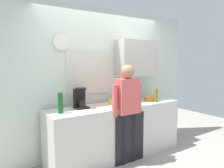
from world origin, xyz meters
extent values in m
plane|color=#9E998E|center=(0.00, 0.00, 0.00)|extent=(8.00, 8.00, 0.00)
cube|color=beige|center=(0.00, 0.30, 0.45)|extent=(2.42, 0.64, 0.91)
cube|color=black|center=(0.04, -0.03, 0.41)|extent=(0.56, 0.02, 0.82)
cube|color=silver|center=(0.00, 0.73, 1.30)|extent=(4.02, 0.10, 2.60)
cube|color=beige|center=(-0.32, 0.67, 1.46)|extent=(0.86, 0.02, 0.76)
cube|color=#8CA5C6|center=(-0.32, 0.67, 1.46)|extent=(0.80, 0.02, 0.70)
cube|color=#B7B2A8|center=(0.63, 0.52, 1.71)|extent=(0.84, 0.32, 0.68)
cylinder|color=silver|center=(-0.83, 0.66, 1.96)|extent=(0.26, 0.03, 0.26)
cube|color=black|center=(-0.62, 0.39, 0.92)|extent=(0.20, 0.20, 0.03)
cube|color=black|center=(-0.62, 0.45, 1.08)|extent=(0.18, 0.08, 0.28)
cylinder|color=black|center=(-0.62, 0.36, 0.99)|extent=(0.11, 0.11, 0.11)
cylinder|color=black|center=(-0.62, 0.39, 1.22)|extent=(0.17, 0.17, 0.03)
cylinder|color=#195923|center=(-1.01, 0.26, 1.06)|extent=(0.07, 0.07, 0.30)
cylinder|color=black|center=(0.63, 0.51, 1.00)|extent=(0.06, 0.06, 0.18)
cylinder|color=olive|center=(0.74, 0.10, 1.03)|extent=(0.06, 0.06, 0.25)
cylinder|color=#B26647|center=(0.11, 0.48, 0.95)|extent=(0.08, 0.08, 0.09)
cylinder|color=white|center=(0.20, 0.30, 0.95)|extent=(0.08, 0.08, 0.09)
cylinder|color=yellow|center=(-0.05, 0.40, 0.95)|extent=(0.07, 0.07, 0.08)
cylinder|color=orange|center=(0.76, 0.27, 0.95)|extent=(0.22, 0.22, 0.08)
cylinder|color=blue|center=(0.60, 0.38, 0.98)|extent=(0.06, 0.06, 0.15)
cone|color=white|center=(0.60, 0.38, 1.07)|extent=(0.02, 0.02, 0.03)
cylinder|color=black|center=(-0.10, 0.00, 0.41)|extent=(0.12, 0.12, 0.82)
cylinder|color=black|center=(0.10, 0.00, 0.41)|extent=(0.12, 0.12, 0.82)
cube|color=#D85959|center=(0.00, 0.00, 1.10)|extent=(0.36, 0.20, 0.56)
sphere|color=#A57A59|center=(0.00, 0.00, 1.49)|extent=(0.22, 0.22, 0.22)
cylinder|color=#D85959|center=(-0.24, 0.00, 1.05)|extent=(0.09, 0.09, 0.50)
cylinder|color=#D85959|center=(0.24, 0.00, 1.05)|extent=(0.09, 0.09, 0.50)
camera|label=1|loc=(-2.09, -2.69, 1.67)|focal=34.71mm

